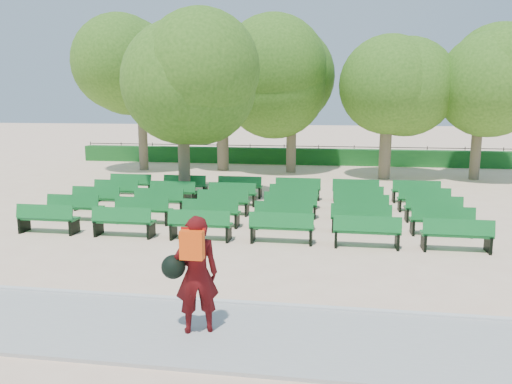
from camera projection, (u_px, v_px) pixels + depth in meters
The scene contains 9 objects.
ground at pixel (269, 222), 14.96m from camera, with size 120.00×120.00×0.00m, color beige.
paving at pixel (208, 333), 7.77m from camera, with size 30.00×2.20×0.06m, color #A8A8A4.
curb at pixel (224, 303), 8.88m from camera, with size 30.00×0.12×0.10m, color silver.
hedge at pixel (301, 156), 28.48m from camera, with size 26.00×0.70×0.90m, color #17591F.
fence at pixel (301, 163), 28.95m from camera, with size 26.00×0.10×1.02m, color black, non-canonical shape.
tree_line at pixel (295, 174), 24.68m from camera, with size 21.80×6.80×7.04m, color #40721E, non-canonical shape.
bench_array at pixel (257, 213), 15.78m from camera, with size 1.64×0.52×1.03m.
tree_among at pixel (182, 89), 17.71m from camera, with size 4.48×4.48×6.03m.
person at pixel (195, 273), 7.60m from camera, with size 0.92×0.66×1.85m.
Camera 1 is at (1.86, -14.44, 3.60)m, focal length 35.00 mm.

